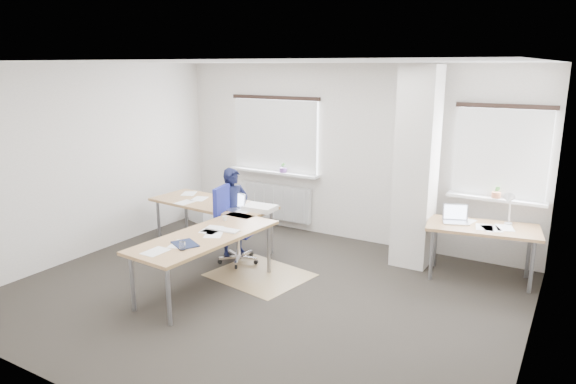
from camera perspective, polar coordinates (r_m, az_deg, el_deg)
The scene contains 8 objects.
ground at distance 6.53m, azimuth -3.03°, elevation -11.16°, with size 6.00×6.00×0.00m, color #282420.
room_shell at distance 6.29m, azimuth 0.45°, elevation 4.59°, with size 6.04×5.04×2.82m.
floor_mat at distance 7.05m, azimuth -3.11°, elevation -9.19°, with size 1.23×1.04×0.01m, color #967C52.
white_crate at distance 9.47m, azimuth -9.34°, elevation -2.31°, with size 0.50×0.35×0.30m, color white.
desk_main at distance 7.16m, azimuth -8.43°, elevation -3.08°, with size 2.41×2.78×0.96m.
desk_side at distance 7.17m, azimuth 20.80°, elevation -3.90°, with size 1.50×0.93×1.22m.
task_chair at distance 7.43m, azimuth -5.86°, elevation -5.49°, with size 0.61×0.60×1.10m.
person at distance 7.63m, azimuth -6.05°, elevation -2.21°, with size 0.48×0.31×1.31m, color black.
Camera 1 is at (3.28, -4.92, 2.77)m, focal length 32.00 mm.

